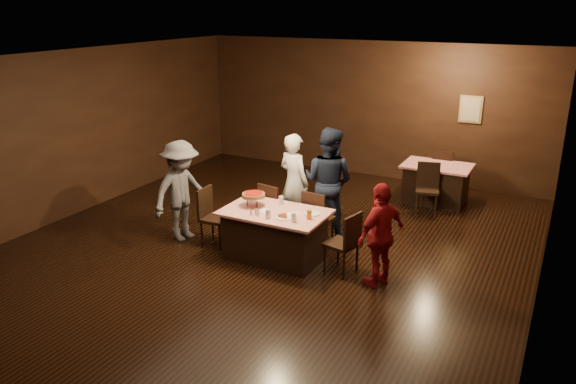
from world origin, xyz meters
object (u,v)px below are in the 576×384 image
at_px(main_table, 275,235).
at_px(chair_back_far, 443,171).
at_px(glass_front_left, 268,214).
at_px(chair_far_right, 319,218).
at_px(glass_amber, 309,215).
at_px(glass_back, 281,201).
at_px(chair_end_left, 215,217).
at_px(chair_end_right, 341,243).
at_px(pizza_stand, 254,195).
at_px(chair_back_near, 427,189).
at_px(diner_red_shirt, 381,235).
at_px(diner_grey_knit, 181,191).
at_px(chair_far_left, 275,210).
at_px(plate_empty, 312,214).
at_px(diner_white_jacket, 294,182).
at_px(glass_front_right, 294,217).
at_px(diner_navy_hoodie, 328,182).
at_px(back_table, 436,184).

distance_m(main_table, chair_back_far, 4.59).
bearing_deg(glass_front_left, chair_far_right, 71.57).
xyz_separation_m(chair_back_far, glass_amber, (-1.01, -4.34, 0.37)).
bearing_deg(glass_back, chair_end_left, -164.05).
bearing_deg(chair_end_right, pizza_stand, -78.73).
xyz_separation_m(chair_back_near, diner_red_shirt, (0.11, -3.08, 0.28)).
bearing_deg(diner_grey_knit, chair_back_near, -34.10).
xyz_separation_m(chair_back_far, glass_back, (-1.66, -3.99, 0.37)).
height_order(chair_far_right, glass_amber, chair_far_right).
distance_m(chair_far_left, chair_back_far, 4.07).
distance_m(chair_far_left, plate_empty, 1.16).
bearing_deg(chair_back_far, chair_far_right, 71.43).
relative_size(chair_far_right, chair_back_far, 1.00).
height_order(main_table, diner_white_jacket, diner_white_jacket).
height_order(diner_red_shirt, glass_back, diner_red_shirt).
distance_m(chair_back_far, plate_empty, 4.29).
distance_m(glass_front_left, glass_back, 0.61).
height_order(chair_far_left, chair_back_far, same).
bearing_deg(glass_front_left, glass_front_right, 7.13).
distance_m(chair_end_left, chair_end_right, 2.20).
relative_size(chair_back_far, diner_navy_hoodie, 0.51).
height_order(main_table, diner_red_shirt, diner_red_shirt).
bearing_deg(glass_front_right, chair_back_near, 70.35).
xyz_separation_m(back_table, diner_red_shirt, (0.11, -3.78, 0.37)).
bearing_deg(glass_front_left, main_table, 99.46).
bearing_deg(back_table, chair_end_left, -126.25).
bearing_deg(diner_white_jacket, back_table, -108.67).
bearing_deg(chair_end_left, diner_navy_hoodie, -51.09).
height_order(diner_navy_hoodie, plate_empty, diner_navy_hoodie).
relative_size(chair_far_right, plate_empty, 3.80).
xyz_separation_m(chair_end_left, diner_grey_knit, (-0.62, -0.05, 0.37)).
relative_size(chair_far_right, glass_back, 6.79).
xyz_separation_m(plate_empty, glass_amber, (0.05, -0.20, 0.06)).
bearing_deg(glass_front_left, diner_white_jacket, 102.17).
bearing_deg(diner_white_jacket, plate_empty, 146.55).
bearing_deg(plate_empty, glass_front_right, -104.04).
height_order(glass_front_left, glass_front_right, same).
relative_size(main_table, glass_front_left, 11.43).
xyz_separation_m(chair_far_right, diner_white_jacket, (-0.67, 0.44, 0.38)).
relative_size(chair_end_left, diner_red_shirt, 0.63).
relative_size(pizza_stand, glass_front_right, 2.71).
bearing_deg(glass_back, plate_empty, -14.04).
xyz_separation_m(chair_end_right, glass_back, (-1.15, 0.30, 0.37)).
bearing_deg(diner_grey_knit, glass_front_right, -81.78).
xyz_separation_m(diner_navy_hoodie, diner_red_shirt, (1.38, -1.37, -0.18)).
height_order(chair_end_left, chair_back_far, same).
height_order(chair_far_left, glass_front_left, chair_far_left).
bearing_deg(plate_empty, pizza_stand, -173.99).
distance_m(chair_end_left, pizza_stand, 0.85).
height_order(glass_amber, glass_back, same).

